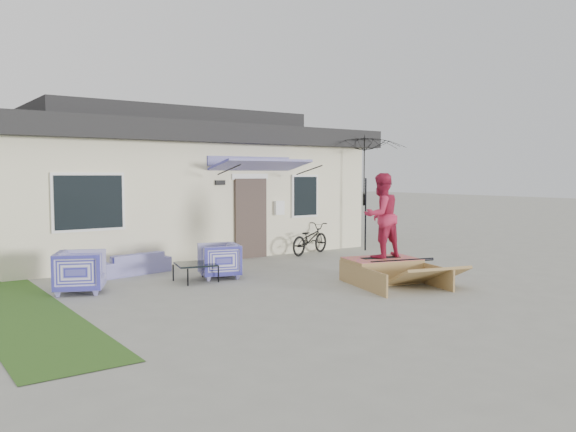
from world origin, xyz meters
TOP-DOWN VIEW (x-y plane):
  - ground at (0.00, 0.00)m, footprint 90.00×90.00m
  - grass_strip at (-5.20, 2.00)m, footprint 1.40×8.00m
  - house at (0.00, 7.99)m, footprint 10.80×8.49m
  - loveseat at (-2.43, 3.92)m, footprint 1.70×0.77m
  - armchair_left at (-3.96, 2.52)m, footprint 1.08×1.11m
  - armchair_right at (-1.11, 2.36)m, footprint 0.94×0.98m
  - coffee_table at (-1.71, 2.27)m, footprint 0.93×0.93m
  - bicycle at (2.70, 4.10)m, footprint 1.73×1.05m
  - patio_umbrella at (4.50, 3.79)m, footprint 2.73×2.61m
  - skate_ramp at (1.40, 0.01)m, footprint 1.88×2.22m
  - skateboard at (1.41, 0.06)m, footprint 0.87×0.43m
  - skater at (1.41, 0.06)m, footprint 0.87×0.68m

SIDE VIEW (x-z plane):
  - ground at x=0.00m, z-range 0.00..0.00m
  - grass_strip at x=-5.20m, z-range 0.00..0.01m
  - coffee_table at x=-1.71m, z-range 0.00..0.38m
  - skate_ramp at x=1.40m, z-range 0.00..0.48m
  - loveseat at x=-2.43m, z-range 0.00..0.64m
  - armchair_right at x=-1.11m, z-range 0.00..0.82m
  - armchair_left at x=-3.96m, z-range 0.00..0.87m
  - skateboard at x=1.41m, z-range 0.48..0.53m
  - bicycle at x=2.70m, z-range 0.00..1.04m
  - skater at x=1.41m, z-range 0.53..2.27m
  - patio_umbrella at x=4.50m, z-range 0.65..2.85m
  - house at x=0.00m, z-range -0.11..3.99m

